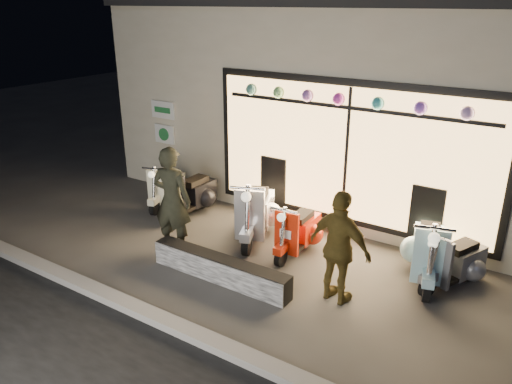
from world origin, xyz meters
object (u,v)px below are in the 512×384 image
graffiti_barrier (220,269)px  scooter_silver (256,211)px  scooter_red (300,229)px  woman (340,248)px  man (172,200)px

graffiti_barrier → scooter_silver: 1.78m
scooter_red → woman: woman is taller
scooter_silver → scooter_red: (0.97, -0.11, -0.09)m
scooter_silver → man: bearing=-143.6°
graffiti_barrier → scooter_red: bearing=71.4°
woman → scooter_silver: bearing=-18.0°
scooter_silver → scooter_red: scooter_silver is taller
woman → man: bearing=13.3°
graffiti_barrier → scooter_silver: scooter_silver is taller
man → scooter_red: bearing=-157.1°
graffiti_barrier → man: (-1.27, 0.36, 0.75)m
graffiti_barrier → scooter_red: 1.69m
scooter_red → man: man is taller
scooter_silver → woman: size_ratio=0.95×
scooter_red → graffiti_barrier: bearing=-110.8°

